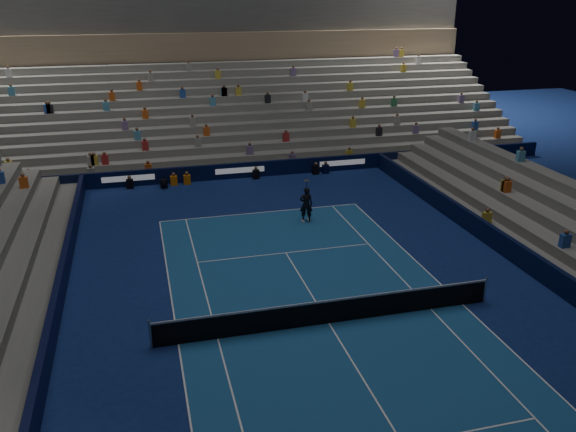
# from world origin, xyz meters

# --- Properties ---
(ground) EXTENTS (90.00, 90.00, 0.00)m
(ground) POSITION_xyz_m (0.00, 0.00, 0.00)
(ground) COLOR navy
(ground) RESTS_ON ground
(court_surface) EXTENTS (10.97, 23.77, 0.01)m
(court_surface) POSITION_xyz_m (0.00, 0.00, 0.01)
(court_surface) COLOR navy
(court_surface) RESTS_ON ground
(sponsor_barrier_far) EXTENTS (44.00, 0.25, 1.00)m
(sponsor_barrier_far) POSITION_xyz_m (0.00, 18.50, 0.50)
(sponsor_barrier_far) COLOR black
(sponsor_barrier_far) RESTS_ON ground
(sponsor_barrier_east) EXTENTS (0.25, 37.00, 1.00)m
(sponsor_barrier_east) POSITION_xyz_m (9.70, 0.00, 0.50)
(sponsor_barrier_east) COLOR black
(sponsor_barrier_east) RESTS_ON ground
(sponsor_barrier_west) EXTENTS (0.25, 37.00, 1.00)m
(sponsor_barrier_west) POSITION_xyz_m (-9.70, 0.00, 0.50)
(sponsor_barrier_west) COLOR black
(sponsor_barrier_west) RESTS_ON ground
(grandstand_main) EXTENTS (44.00, 15.20, 11.20)m
(grandstand_main) POSITION_xyz_m (0.00, 27.90, 3.38)
(grandstand_main) COLOR slate
(grandstand_main) RESTS_ON ground
(tennis_net) EXTENTS (12.90, 0.10, 1.10)m
(tennis_net) POSITION_xyz_m (0.00, 0.00, 0.50)
(tennis_net) COLOR #B2B2B7
(tennis_net) RESTS_ON ground
(tennis_player) EXTENTS (0.78, 0.60, 1.90)m
(tennis_player) POSITION_xyz_m (2.02, 9.99, 0.95)
(tennis_player) COLOR black
(tennis_player) RESTS_ON ground
(broadcast_camera) EXTENTS (0.46, 0.87, 0.53)m
(broadcast_camera) POSITION_xyz_m (-4.91, 17.61, 0.28)
(broadcast_camera) COLOR black
(broadcast_camera) RESTS_ON ground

